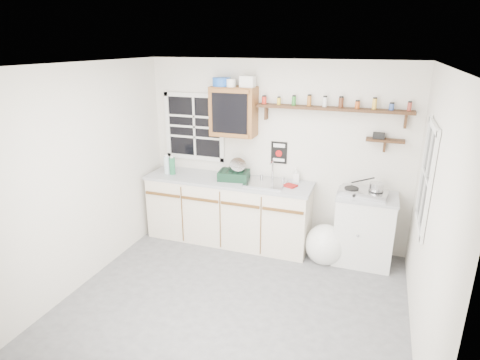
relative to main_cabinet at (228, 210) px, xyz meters
name	(u,v)px	position (x,y,z in m)	size (l,w,h in m)	color
room	(236,194)	(0.58, -1.30, 0.79)	(3.64, 3.24, 2.54)	#4E4E51
main_cabinet	(228,210)	(0.00, 0.00, 0.00)	(2.31, 0.63, 0.92)	beige
right_cabinet	(364,229)	(1.83, 0.03, -0.01)	(0.73, 0.57, 0.91)	silver
sink	(266,183)	(0.54, 0.01, 0.47)	(0.52, 0.44, 0.29)	#AFAFB4
upper_cabinet	(234,112)	(0.03, 0.14, 1.36)	(0.60, 0.32, 0.65)	brown
upper_cabinet_clutter	(231,82)	(0.00, 0.14, 1.75)	(0.57, 0.24, 0.14)	#1B4FB1
spice_shelf	(332,108)	(1.31, 0.21, 1.47)	(1.91, 0.18, 0.35)	black
secondary_shelf	(383,140)	(1.94, 0.22, 1.12)	(0.45, 0.16, 0.24)	black
warning_sign	(279,153)	(0.63, 0.29, 0.82)	(0.22, 0.02, 0.30)	black
window_back	(194,127)	(-0.62, 0.29, 1.09)	(0.93, 0.03, 0.98)	black
window_right	(427,177)	(2.37, -0.75, 0.99)	(0.03, 0.78, 1.08)	black
water_bottles	(170,165)	(-0.87, -0.05, 0.59)	(0.17, 0.09, 0.28)	silver
dish_rack	(235,173)	(0.10, 0.02, 0.56)	(0.44, 0.35, 0.30)	black
soap_bottle	(296,175)	(0.90, 0.20, 0.55)	(0.08, 0.09, 0.19)	white
rag	(290,186)	(0.87, 0.00, 0.47)	(0.15, 0.13, 0.02)	maroon
hotplate	(363,192)	(1.78, 0.01, 0.49)	(0.61, 0.38, 0.08)	#AFAFB4
saucepan	(376,187)	(1.92, 0.01, 0.57)	(0.39, 0.27, 0.18)	#AFAFB4
trash_bag	(325,244)	(1.39, -0.13, -0.23)	(0.47, 0.42, 0.53)	silver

